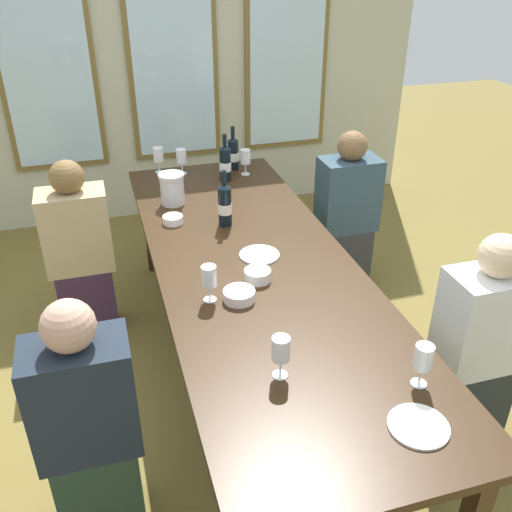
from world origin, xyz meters
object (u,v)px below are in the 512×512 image
Objects in this scene: metal_pitcher at (172,189)px; wine_glass_0 at (209,277)px; white_plate_0 at (259,255)px; seated_person_1 at (478,349)px; dining_table at (255,274)px; seated_person_0 at (89,430)px; seated_person_3 at (346,217)px; wine_bottle_0 at (225,163)px; wine_glass_2 at (245,157)px; wine_bottle_2 at (233,153)px; seated_person_2 at (80,255)px; tasting_bowl_1 at (239,295)px; wine_glass_4 at (158,155)px; wine_glass_3 at (423,358)px; wine_bottle_1 at (225,204)px; tasting_bowl_0 at (173,219)px; tasting_bowl_2 at (258,275)px; wine_glass_5 at (181,157)px; white_plate_1 at (418,426)px; wine_glass_1 at (281,350)px.

wine_glass_0 is at bearing -90.52° from metal_pitcher.
seated_person_1 is at bearing -42.48° from white_plate_0.
seated_person_0 is at bearing -141.86° from dining_table.
metal_pitcher reaches higher than wine_glass_0.
seated_person_3 reaches higher than wine_glass_0.
metal_pitcher is 1.09× the size of wine_glass_0.
wine_glass_0 is at bearing -106.58° from wine_bottle_0.
wine_glass_2 is 0.16× the size of seated_person_0.
seated_person_2 reaches higher than wine_bottle_2.
wine_glass_2 is 0.16× the size of seated_person_2.
tasting_bowl_1 is at bearing -101.30° from wine_bottle_0.
seated_person_1 is (1.02, -0.39, -0.24)m from tasting_bowl_1.
seated_person_2 reaches higher than wine_glass_4.
metal_pitcher is 0.67m from wine_bottle_2.
wine_glass_3 is at bearing -71.86° from dining_table.
dining_table is 0.34m from tasting_bowl_1.
wine_bottle_1 is at bearing -18.03° from seated_person_2.
wine_glass_0 and wine_glass_3 have the same top height.
tasting_bowl_1 is at bearing -85.81° from wine_glass_4.
seated_person_1 is at bearing -72.09° from wine_bottle_2.
seated_person_2 is (-1.71, 1.41, 0.00)m from seated_person_1.
seated_person_2 reaches higher than tasting_bowl_0.
seated_person_3 is (1.14, -0.61, -0.34)m from wine_glass_4.
tasting_bowl_0 is 0.90× the size of tasting_bowl_2.
seated_person_0 reaches higher than tasting_bowl_1.
seated_person_2 is at bearing 161.97° from wine_bottle_1.
wine_bottle_1 reaches higher than wine_glass_0.
wine_glass_2 is at bearing 78.10° from white_plate_0.
tasting_bowl_2 is 0.73× the size of wine_glass_5.
tasting_bowl_1 is at bearing -55.62° from seated_person_2.
seated_person_0 reaches higher than tasting_bowl_2.
wine_glass_2 is (0.23, 1.10, 0.12)m from white_plate_0.
seated_person_3 is at bearing 45.89° from tasting_bowl_2.
metal_pitcher is 0.64m from wine_glass_2.
white_plate_1 is 0.19× the size of seated_person_1.
seated_person_0 reaches higher than white_plate_1.
tasting_bowl_2 is 0.12× the size of seated_person_2.
tasting_bowl_1 is 0.13× the size of seated_person_2.
wine_bottle_0 is 1.94m from wine_glass_1.
tasting_bowl_0 is 0.66× the size of wine_glass_4.
seated_person_2 reaches higher than wine_glass_0.
wine_glass_4 is (-0.50, 0.09, 0.01)m from wine_bottle_2.
wine_bottle_1 is 0.29× the size of seated_person_1.
wine_glass_5 is at bearing 84.53° from wine_glass_0.
seated_person_1 is at bearing -30.52° from tasting_bowl_2.
tasting_bowl_0 is 1.70m from wine_glass_3.
wine_glass_4 is (-0.61, 2.38, 0.00)m from wine_glass_3.
tasting_bowl_2 reaches higher than tasting_bowl_1.
wine_glass_0 is (-0.51, -1.54, 0.01)m from wine_bottle_2.
tasting_bowl_0 is at bearing -99.33° from metal_pitcher.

